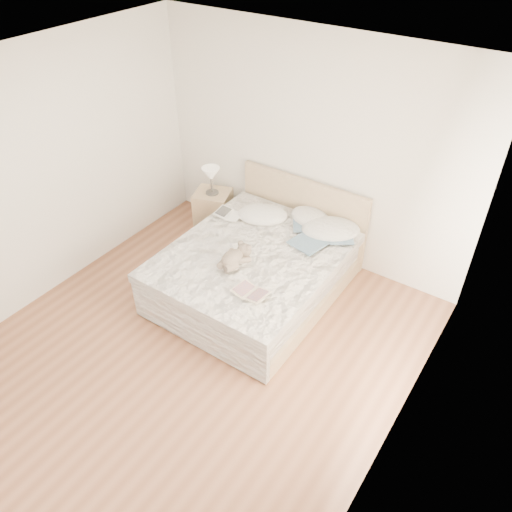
% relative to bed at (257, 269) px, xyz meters
% --- Properties ---
extents(floor, '(4.00, 4.50, 0.00)m').
position_rel_bed_xyz_m(floor, '(0.00, -1.19, -0.31)').
color(floor, brown).
rests_on(floor, ground).
extents(ceiling, '(4.00, 4.50, 0.00)m').
position_rel_bed_xyz_m(ceiling, '(0.00, -1.19, 2.39)').
color(ceiling, white).
rests_on(ceiling, ground).
extents(wall_back, '(4.00, 0.02, 2.70)m').
position_rel_bed_xyz_m(wall_back, '(0.00, 1.06, 1.04)').
color(wall_back, white).
rests_on(wall_back, ground).
extents(wall_left, '(0.02, 4.50, 2.70)m').
position_rel_bed_xyz_m(wall_left, '(-2.00, -1.19, 1.04)').
color(wall_left, white).
rests_on(wall_left, ground).
extents(wall_right, '(0.02, 4.50, 2.70)m').
position_rel_bed_xyz_m(wall_right, '(2.00, -1.19, 1.04)').
color(wall_right, white).
rests_on(wall_right, ground).
extents(window, '(0.02, 1.30, 1.10)m').
position_rel_bed_xyz_m(window, '(1.99, -0.89, 1.14)').
color(window, white).
rests_on(window, wall_right).
extents(bed, '(1.72, 2.14, 1.00)m').
position_rel_bed_xyz_m(bed, '(0.00, 0.00, 0.00)').
color(bed, tan).
rests_on(bed, floor).
extents(nightstand, '(0.56, 0.53, 0.56)m').
position_rel_bed_xyz_m(nightstand, '(-1.20, 0.72, -0.03)').
color(nightstand, tan).
rests_on(nightstand, floor).
extents(table_lamp, '(0.28, 0.28, 0.37)m').
position_rel_bed_xyz_m(table_lamp, '(-1.19, 0.71, 0.52)').
color(table_lamp, '#4B4640').
rests_on(table_lamp, nightstand).
extents(pillow_left, '(0.72, 0.63, 0.18)m').
position_rel_bed_xyz_m(pillow_left, '(-0.30, 0.54, 0.33)').
color(pillow_left, white).
rests_on(pillow_left, bed).
extents(pillow_middle, '(0.63, 0.52, 0.16)m').
position_rel_bed_xyz_m(pillow_middle, '(0.21, 0.81, 0.33)').
color(pillow_middle, silver).
rests_on(pillow_middle, bed).
extents(pillow_right, '(0.81, 0.75, 0.20)m').
position_rel_bed_xyz_m(pillow_right, '(0.52, 0.73, 0.33)').
color(pillow_right, silver).
rests_on(pillow_right, bed).
extents(blouse, '(0.65, 0.67, 0.02)m').
position_rel_bed_xyz_m(blouse, '(0.44, 0.45, 0.32)').
color(blouse, '#415C74').
rests_on(blouse, bed).
extents(photo_book, '(0.37, 0.28, 0.03)m').
position_rel_bed_xyz_m(photo_book, '(-0.64, 0.34, 0.32)').
color(photo_book, white).
rests_on(photo_book, bed).
extents(childrens_book, '(0.36, 0.26, 0.02)m').
position_rel_bed_xyz_m(childrens_book, '(0.37, -0.66, 0.32)').
color(childrens_book, beige).
rests_on(childrens_book, bed).
extents(teddy_bear, '(0.28, 0.37, 0.19)m').
position_rel_bed_xyz_m(teddy_bear, '(-0.03, -0.42, 0.34)').
color(teddy_bear, '#6C5C4F').
rests_on(teddy_bear, bed).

